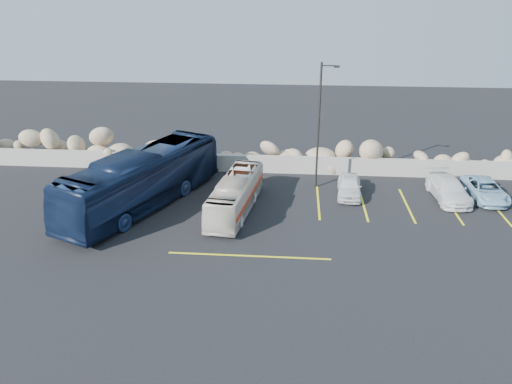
# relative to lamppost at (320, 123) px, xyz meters

# --- Properties ---
(ground) EXTENTS (90.00, 90.00, 0.00)m
(ground) POSITION_rel_lamppost_xyz_m (-2.56, -9.50, -4.30)
(ground) COLOR black
(ground) RESTS_ON ground
(seawall) EXTENTS (60.00, 0.40, 1.20)m
(seawall) POSITION_rel_lamppost_xyz_m (-2.56, 2.50, -3.70)
(seawall) COLOR gray
(seawall) RESTS_ON ground
(riprap_pile) EXTENTS (54.00, 2.80, 2.60)m
(riprap_pile) POSITION_rel_lamppost_xyz_m (-2.56, 3.70, -3.00)
(riprap_pile) COLOR #A08468
(riprap_pile) RESTS_ON ground
(parking_lines) EXTENTS (18.16, 9.36, 0.01)m
(parking_lines) POSITION_rel_lamppost_xyz_m (2.09, -3.93, -4.29)
(parking_lines) COLOR yellow
(parking_lines) RESTS_ON ground
(lamppost) EXTENTS (1.14, 0.18, 8.00)m
(lamppost) POSITION_rel_lamppost_xyz_m (0.00, 0.00, 0.00)
(lamppost) COLOR #282624
(lamppost) RESTS_ON ground
(vintage_bus) EXTENTS (2.70, 7.65, 2.09)m
(vintage_bus) POSITION_rel_lamppost_xyz_m (-4.81, -4.15, -3.25)
(vintage_bus) COLOR beige
(vintage_bus) RESTS_ON ground
(tour_coach) EXTENTS (7.40, 12.16, 3.35)m
(tour_coach) POSITION_rel_lamppost_xyz_m (-10.36, -3.82, -2.62)
(tour_coach) COLOR #101C37
(tour_coach) RESTS_ON ground
(car_a) EXTENTS (1.71, 3.71, 1.23)m
(car_a) POSITION_rel_lamppost_xyz_m (1.99, -1.25, -3.68)
(car_a) COLOR white
(car_a) RESTS_ON ground
(car_c) EXTENTS (2.15, 4.59, 1.30)m
(car_c) POSITION_rel_lamppost_xyz_m (8.01, -1.30, -3.65)
(car_c) COLOR white
(car_c) RESTS_ON ground
(car_d) EXTENTS (2.12, 4.28, 1.17)m
(car_d) POSITION_rel_lamppost_xyz_m (10.28, -1.09, -3.71)
(car_d) COLOR #9BC2DC
(car_d) RESTS_ON ground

